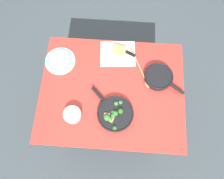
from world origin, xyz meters
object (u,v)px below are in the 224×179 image
Objects in this scene: cheese_block at (119,50)px; wooden_spoon at (142,72)px; skillet_eggs at (159,77)px; prep_bowl_steel at (73,115)px; grater_knife at (127,52)px; dinner_plate_stack at (60,61)px; skillet_broccoli at (115,114)px.

wooden_spoon is at bearing 137.69° from cheese_block.
cheese_block is (0.32, -0.22, -0.00)m from skillet_eggs.
prep_bowl_steel is at bearing -117.55° from skillet_eggs.
grater_knife is 0.87× the size of dinner_plate_stack.
cheese_block is at bearing 20.48° from grater_knife.
cheese_block is (0.19, -0.17, 0.02)m from wooden_spoon.
skillet_broccoli is 1.09× the size of skillet_eggs.
dinner_plate_stack is 0.47m from prep_bowl_steel.
cheese_block is (-0.01, -0.53, 0.00)m from skillet_broccoli.
prep_bowl_steel reaches higher than skillet_eggs.
skillet_eggs is at bearing 146.01° from cheese_block.
wooden_spoon is (-0.20, -0.36, -0.02)m from skillet_broccoli.
skillet_eggs is 0.73m from prep_bowl_steel.
grater_knife is 1.96× the size of cheese_block.
skillet_broccoli reaches higher than grater_knife.
skillet_eggs is 0.14m from wooden_spoon.
skillet_broccoli is at bearing 107.20° from grater_knife.
wooden_spoon is 0.64m from prep_bowl_steel.
skillet_broccoli is at bearing -174.05° from prep_bowl_steel.
grater_knife is 1.62× the size of prep_bowl_steel.
skillet_broccoli is 0.31m from prep_bowl_steel.
skillet_broccoli reaches higher than skillet_eggs.
skillet_eggs is 0.34m from grater_knife.
skillet_eggs is 1.25× the size of dinner_plate_stack.
skillet_eggs is at bearing 165.19° from grater_knife.
prep_bowl_steel is at bearing 60.81° from cheese_block.
dinner_plate_stack is (0.67, -0.05, 0.01)m from wooden_spoon.
wooden_spoon is 2.67× the size of prep_bowl_steel.
wooden_spoon is 1.43× the size of dinner_plate_stack.
cheese_block is (0.06, -0.00, 0.02)m from grater_knife.
prep_bowl_steel is (0.32, 0.57, 0.00)m from cheese_block.
dinner_plate_stack is at bearing -69.65° from prep_bowl_steel.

